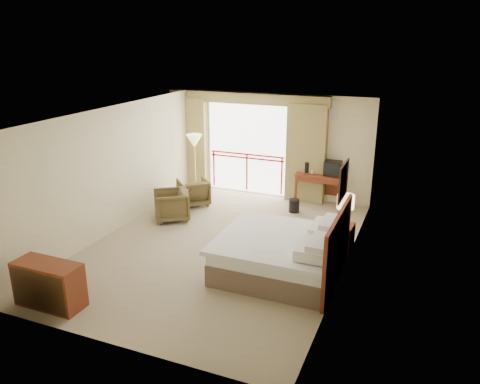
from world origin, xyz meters
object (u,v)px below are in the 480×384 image
at_px(nightstand, 342,238).
at_px(armchair_far, 194,204).
at_px(tv, 333,168).
at_px(armchair_near, 172,219).
at_px(desk, 321,180).
at_px(table_lamp, 346,202).
at_px(dresser, 49,285).
at_px(floor_lamp, 194,143).
at_px(side_table, 182,197).
at_px(wastebasket, 294,206).
at_px(bed, 283,253).

relative_size(nightstand, armchair_far, 0.76).
height_order(tv, armchair_near, tv).
relative_size(desk, armchair_far, 1.65).
height_order(table_lamp, armchair_far, table_lamp).
bearing_deg(dresser, armchair_far, 87.09).
bearing_deg(nightstand, floor_lamp, 157.93).
height_order(nightstand, armchair_near, nightstand).
distance_m(armchair_near, side_table, 0.68).
bearing_deg(floor_lamp, wastebasket, -5.99).
xyz_separation_m(table_lamp, side_table, (-4.04, 0.71, -0.66)).
relative_size(bed, wastebasket, 6.64).
bearing_deg(nightstand, dresser, -133.17).
bearing_deg(armchair_near, dresser, -34.45).
bearing_deg(tv, bed, -86.16).
bearing_deg(bed, tv, 88.96).
bearing_deg(bed, floor_lamp, 136.32).
bearing_deg(desk, floor_lamp, -170.61).
xyz_separation_m(tv, dresser, (-3.15, -6.29, -0.60)).
height_order(nightstand, wastebasket, nightstand).
xyz_separation_m(nightstand, wastebasket, (-1.49, 1.73, -0.12)).
bearing_deg(nightstand, side_table, 172.46).
bearing_deg(floor_lamp, side_table, -77.35).
bearing_deg(desk, bed, -87.18).
relative_size(armchair_near, dresser, 0.70).
bearing_deg(wastebasket, table_lamp, -48.56).
bearing_deg(wastebasket, armchair_near, -148.10).
distance_m(nightstand, side_table, 4.11).
distance_m(table_lamp, desk, 2.79).
bearing_deg(bed, nightstand, 57.57).
distance_m(nightstand, desk, 2.83).
bearing_deg(nightstand, armchair_far, 165.42).
height_order(table_lamp, tv, table_lamp).
distance_m(bed, desk, 3.92).
relative_size(desk, dresser, 1.09).
distance_m(table_lamp, armchair_far, 4.29).
bearing_deg(side_table, tv, 28.59).
height_order(bed, tv, tv).
xyz_separation_m(bed, armchair_far, (-3.16, 2.58, -0.38)).
bearing_deg(dresser, armchair_near, 87.38).
height_order(bed, wastebasket, bed).
distance_m(bed, wastebasket, 3.12).
relative_size(wastebasket, floor_lamp, 0.20).
xyz_separation_m(nightstand, tv, (-0.76, 2.54, 0.69)).
bearing_deg(armchair_near, armchair_far, 144.21).
bearing_deg(table_lamp, armchair_far, 162.98).
bearing_deg(side_table, wastebasket, 20.93).
xyz_separation_m(bed, table_lamp, (0.83, 1.36, 0.64)).
relative_size(tv, side_table, 0.78).
height_order(nightstand, floor_lamp, floor_lamp).
bearing_deg(tv, side_table, -146.53).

